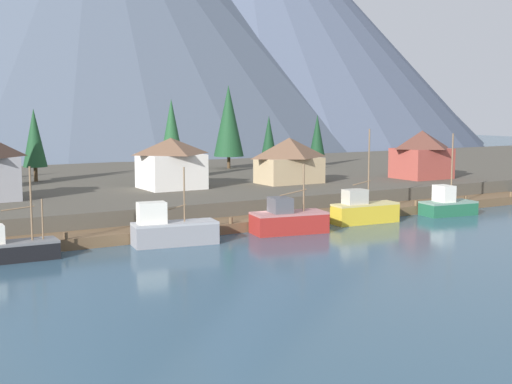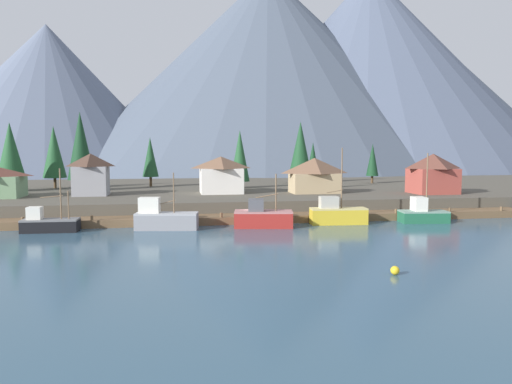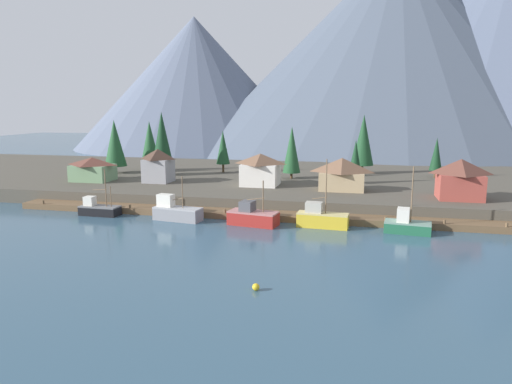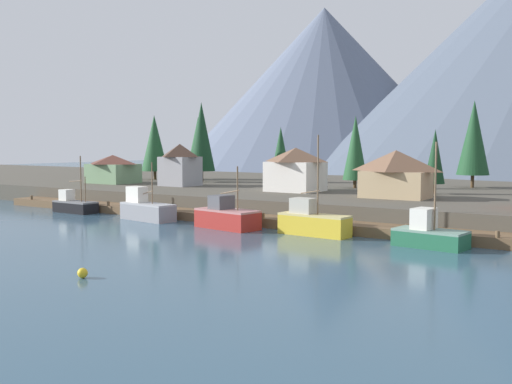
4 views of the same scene
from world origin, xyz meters
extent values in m
cube|color=#335166|center=(0.00, 20.00, -0.50)|extent=(400.00, 400.00, 1.00)
cube|color=brown|center=(0.00, 2.00, 0.50)|extent=(80.00, 4.00, 1.00)
cylinder|color=brown|center=(-28.00, 0.20, 0.80)|extent=(0.36, 0.36, 1.60)
cylinder|color=brown|center=(-20.00, 0.20, 0.80)|extent=(0.36, 0.36, 1.60)
cylinder|color=brown|center=(-12.00, 0.20, 0.80)|extent=(0.36, 0.36, 1.60)
cylinder|color=brown|center=(-4.00, 0.20, 0.80)|extent=(0.36, 0.36, 1.60)
cylinder|color=brown|center=(4.00, 0.20, 0.80)|extent=(0.36, 0.36, 1.60)
cylinder|color=brown|center=(12.00, 0.20, 0.80)|extent=(0.36, 0.36, 1.60)
cylinder|color=brown|center=(20.00, 0.20, 0.80)|extent=(0.36, 0.36, 1.60)
cylinder|color=brown|center=(28.00, 0.20, 0.80)|extent=(0.36, 0.36, 1.60)
cylinder|color=brown|center=(36.00, 0.20, 0.80)|extent=(0.36, 0.36, 1.60)
cube|color=#4C473D|center=(0.00, 32.00, 1.25)|extent=(400.00, 56.00, 2.50)
cone|color=slate|center=(-55.30, 130.76, 27.61)|extent=(102.89, 102.89, 55.23)
cone|color=#475160|center=(28.23, 135.91, 40.24)|extent=(164.36, 164.36, 80.47)
cone|color=#4C566B|center=(70.45, 133.38, 41.04)|extent=(149.25, 149.25, 82.08)
cone|color=#475160|center=(99.52, 153.21, 34.80)|extent=(138.83, 138.83, 69.59)
cube|color=black|center=(-24.42, -1.50, 0.66)|extent=(6.47, 2.75, 1.33)
cube|color=slate|center=(-24.42, -1.50, 1.43)|extent=(6.47, 2.75, 0.20)
cube|color=silver|center=(-26.16, -1.44, 2.26)|extent=(1.65, 1.52, 1.46)
cylinder|color=brown|center=(-23.17, -1.55, 4.51)|extent=(0.17, 0.17, 5.97)
cylinder|color=brown|center=(-22.32, -1.57, 3.18)|extent=(0.14, 0.14, 3.30)
cylinder|color=brown|center=(-24.20, -1.51, 4.17)|extent=(2.58, 0.20, 0.31)
cube|color=gray|center=(-10.87, -2.02, 0.92)|extent=(7.79, 3.75, 1.83)
cube|color=#9F9FA2|center=(-10.87, -2.02, 1.93)|extent=(7.79, 3.75, 0.20)
cube|color=silver|center=(-12.93, -1.71, 2.98)|extent=(2.65, 1.86, 1.89)
cylinder|color=brown|center=(-9.98, -2.16, 4.47)|extent=(0.14, 0.14, 4.88)
cylinder|color=brown|center=(-10.75, -2.04, 3.33)|extent=(1.89, 0.39, 0.54)
cube|color=maroon|center=(1.07, -2.33, 0.93)|extent=(7.66, 4.30, 1.85)
cube|color=#AD6C6A|center=(1.07, -2.33, 1.95)|extent=(7.66, 4.30, 0.20)
cube|color=#4C4C51|center=(0.15, -2.17, 2.79)|extent=(2.25, 2.59, 1.47)
cylinder|color=brown|center=(2.60, -2.60, 4.38)|extent=(0.17, 0.17, 4.65)
cylinder|color=brown|center=(1.49, -2.40, 3.95)|extent=(2.78, 0.60, 0.62)
cube|color=gold|center=(11.16, -1.54, 0.96)|extent=(7.45, 2.84, 1.92)
cube|color=tan|center=(11.16, -1.54, 2.02)|extent=(7.45, 2.84, 0.20)
cube|color=#B2AD9E|center=(9.86, -1.44, 2.88)|extent=(2.46, 1.83, 1.53)
cylinder|color=brown|center=(11.54, -1.57, 6.02)|extent=(0.16, 0.16, 7.81)
cylinder|color=brown|center=(10.67, -1.50, 4.29)|extent=(2.18, 0.27, 0.48)
cube|color=#1E5B3D|center=(22.87, -1.98, 0.68)|extent=(6.47, 3.65, 1.36)
cube|color=gray|center=(22.87, -1.98, 1.46)|extent=(6.47, 3.65, 0.20)
cube|color=silver|center=(22.22, -1.90, 2.49)|extent=(1.89, 2.46, 1.85)
cylinder|color=brown|center=(23.22, -2.03, 5.39)|extent=(0.17, 0.17, 7.66)
cube|color=#9E4238|center=(31.92, 11.90, 4.54)|extent=(6.76, 5.80, 4.08)
pyramid|color=brown|center=(31.92, 11.90, 7.79)|extent=(7.10, 6.09, 2.42)
cube|color=silver|center=(-2.25, 18.26, 4.55)|extent=(6.78, 6.28, 4.10)
pyramid|color=brown|center=(-2.25, 18.26, 7.57)|extent=(7.12, 6.60, 1.94)
cube|color=tan|center=(13.04, 15.91, 4.13)|extent=(7.80, 4.92, 3.25)
pyramid|color=brown|center=(13.04, 15.91, 7.03)|extent=(8.19, 5.16, 2.55)
cube|color=gray|center=(-22.77, 17.71, 4.78)|extent=(5.11, 4.91, 4.55)
pyramid|color=#422D23|center=(-22.77, 17.71, 8.06)|extent=(5.37, 5.16, 2.02)
cylinder|color=#4C3823|center=(2.24, 28.20, 3.12)|extent=(0.50, 0.50, 1.24)
cone|color=#1E4C28|center=(2.24, 28.20, 8.51)|extent=(3.65, 3.65, 9.54)
cylinder|color=#4C3823|center=(-37.53, 27.75, 3.30)|extent=(0.50, 0.50, 1.60)
cone|color=#1E4C28|center=(-37.53, 27.75, 9.24)|extent=(4.88, 4.88, 10.28)
cylinder|color=#4C3823|center=(-31.72, 33.30, 3.48)|extent=(0.50, 0.50, 1.96)
cone|color=#1E4C28|center=(-31.72, 33.30, 9.24)|extent=(4.24, 4.24, 9.55)
cylinder|color=#4C3823|center=(31.60, 35.84, 3.29)|extent=(0.50, 0.50, 1.58)
cone|color=#14381E|center=(31.60, 35.84, 7.49)|extent=(2.59, 2.59, 6.82)
cylinder|color=#4C3823|center=(-14.37, 34.34, 3.46)|extent=(0.50, 0.50, 1.92)
cone|color=#194223|center=(-14.37, 34.34, 8.21)|extent=(3.10, 3.10, 7.57)
cylinder|color=#4C3823|center=(16.62, 38.76, 3.47)|extent=(0.50, 0.50, 1.94)
cone|color=#194223|center=(16.62, 38.76, 10.00)|extent=(4.75, 4.75, 11.13)
cylinder|color=#4C3823|center=(15.20, 24.38, 3.18)|extent=(0.50, 0.50, 1.36)
cone|color=#14381E|center=(15.20, 24.38, 7.42)|extent=(2.68, 2.68, 7.12)
cylinder|color=#4C3823|center=(-25.83, 26.96, 3.46)|extent=(0.50, 0.50, 1.92)
cone|color=#14381E|center=(-25.83, 26.96, 10.31)|extent=(4.66, 4.66, 11.79)
sphere|color=gold|center=(6.95, -26.92, 0.35)|extent=(0.70, 0.70, 0.70)
camera|label=1|loc=(-36.04, -58.79, 12.26)|focal=49.37mm
camera|label=2|loc=(-9.94, -61.84, 9.80)|focal=34.20mm
camera|label=3|loc=(16.14, -68.09, 17.08)|focal=33.03mm
camera|label=4|loc=(38.50, -53.41, 9.03)|focal=41.67mm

